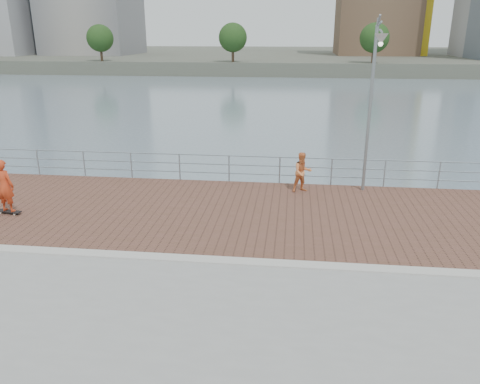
# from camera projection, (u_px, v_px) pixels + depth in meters

# --- Properties ---
(water) EXTENTS (400.00, 400.00, 0.00)m
(water) POSITION_uv_depth(u_px,v_px,m) (232.00, 326.00, 13.14)
(water) COLOR slate
(water) RESTS_ON ground
(brick_lane) EXTENTS (40.00, 6.80, 0.02)m
(brick_lane) POSITION_uv_depth(u_px,v_px,m) (245.00, 213.00, 15.87)
(brick_lane) COLOR brown
(brick_lane) RESTS_ON seawall
(curb) EXTENTS (40.00, 0.40, 0.06)m
(curb) POSITION_uv_depth(u_px,v_px,m) (231.00, 261.00, 12.48)
(curb) COLOR #B7B5AD
(curb) RESTS_ON seawall
(far_shore) EXTENTS (320.00, 95.00, 2.50)m
(far_shore) POSITION_uv_depth(u_px,v_px,m) (291.00, 57.00, 127.79)
(far_shore) COLOR #4C5142
(far_shore) RESTS_ON ground
(guardrail) EXTENTS (39.06, 0.06, 1.13)m
(guardrail) POSITION_uv_depth(u_px,v_px,m) (254.00, 166.00, 18.84)
(guardrail) COLOR #8C9EA8
(guardrail) RESTS_ON brick_lane
(street_lamp) EXTENTS (0.44, 1.29, 6.09)m
(street_lamp) POSITION_uv_depth(u_px,v_px,m) (375.00, 77.00, 16.30)
(street_lamp) COLOR gray
(street_lamp) RESTS_ON brick_lane
(skateboard) EXTENTS (0.88, 0.34, 0.10)m
(skateboard) POSITION_uv_depth(u_px,v_px,m) (9.00, 211.00, 15.74)
(skateboard) COLOR black
(skateboard) RESTS_ON brick_lane
(skateboarder) EXTENTS (0.71, 0.52, 1.79)m
(skateboarder) POSITION_uv_depth(u_px,v_px,m) (5.00, 186.00, 15.44)
(skateboarder) COLOR red
(skateboarder) RESTS_ON skateboard
(bystander) EXTENTS (0.91, 0.81, 1.53)m
(bystander) POSITION_uv_depth(u_px,v_px,m) (302.00, 172.00, 17.71)
(bystander) COLOR #E88144
(bystander) RESTS_ON brick_lane
(shoreline_trees) EXTENTS (169.52, 5.14, 6.86)m
(shoreline_trees) POSITION_uv_depth(u_px,v_px,m) (368.00, 39.00, 81.84)
(shoreline_trees) COLOR #473323
(shoreline_trees) RESTS_ON far_shore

